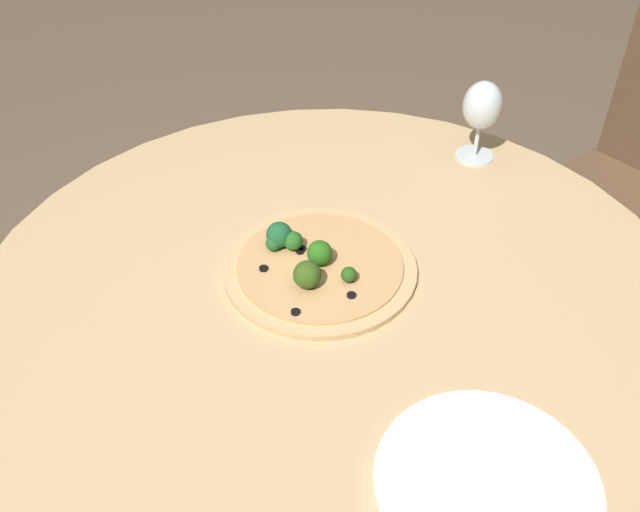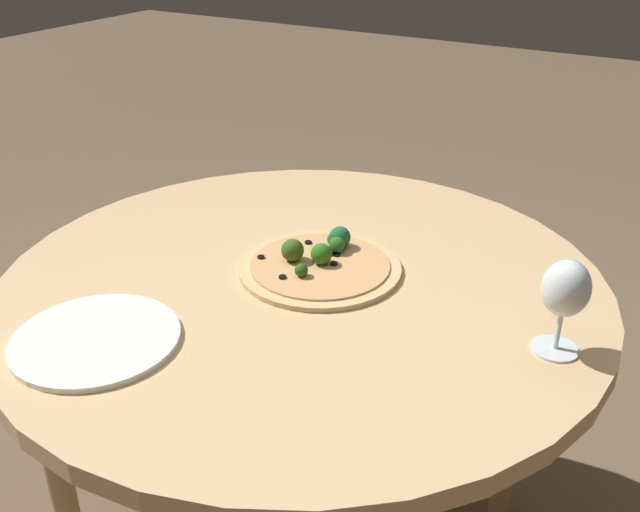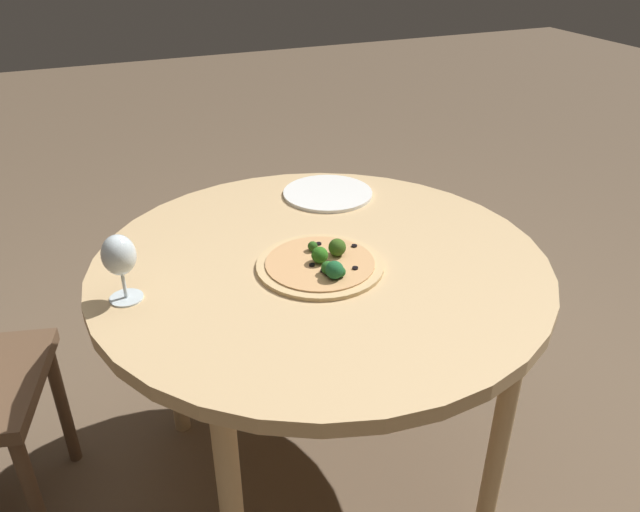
# 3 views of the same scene
# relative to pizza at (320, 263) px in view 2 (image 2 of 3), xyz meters

# --- Properties ---
(dining_table) EXTENTS (1.12, 1.12, 0.74)m
(dining_table) POSITION_rel_pizza_xyz_m (-0.01, -0.04, -0.08)
(dining_table) COLOR tan
(dining_table) RESTS_ON ground_plane
(pizza) EXTENTS (0.31, 0.31, 0.06)m
(pizza) POSITION_rel_pizza_xyz_m (0.00, 0.00, 0.00)
(pizza) COLOR tan
(pizza) RESTS_ON dining_table
(wine_glass) EXTENTS (0.07, 0.07, 0.16)m
(wine_glass) POSITION_rel_pizza_xyz_m (0.45, -0.04, 0.09)
(wine_glass) COLOR silver
(wine_glass) RESTS_ON dining_table
(plate_near) EXTENTS (0.27, 0.27, 0.01)m
(plate_near) POSITION_rel_pizza_xyz_m (-0.18, -0.39, -0.01)
(plate_near) COLOR white
(plate_near) RESTS_ON dining_table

